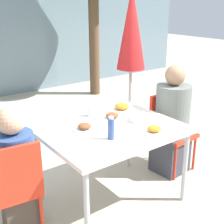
{
  "coord_description": "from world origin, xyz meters",
  "views": [
    {
      "loc": [
        -1.54,
        -2.05,
        1.83
      ],
      "look_at": [
        0.0,
        0.0,
        0.9
      ],
      "focal_mm": 50.0,
      "sensor_mm": 36.0,
      "label": 1
    }
  ],
  "objects_px": {
    "closed_umbrella": "(131,34)",
    "drinking_cup": "(91,111)",
    "person_left": "(17,176)",
    "bottle": "(111,128)",
    "salad_bowl": "(140,118)",
    "person_right": "(172,124)",
    "chair_right": "(169,126)",
    "chair_left": "(14,185)"
  },
  "relations": [
    {
      "from": "closed_umbrella",
      "to": "drinking_cup",
      "type": "relative_size",
      "value": 20.26
    },
    {
      "from": "person_left",
      "to": "bottle",
      "type": "bearing_deg",
      "value": -15.03
    },
    {
      "from": "bottle",
      "to": "salad_bowl",
      "type": "relative_size",
      "value": 0.98
    },
    {
      "from": "bottle",
      "to": "salad_bowl",
      "type": "xyz_separation_m",
      "value": [
        0.46,
        0.16,
        -0.06
      ]
    },
    {
      "from": "drinking_cup",
      "to": "person_left",
      "type": "bearing_deg",
      "value": -163.52
    },
    {
      "from": "closed_umbrella",
      "to": "person_left",
      "type": "bearing_deg",
      "value": -154.84
    },
    {
      "from": "salad_bowl",
      "to": "person_right",
      "type": "bearing_deg",
      "value": 8.27
    },
    {
      "from": "chair_right",
      "to": "chair_left",
      "type": "bearing_deg",
      "value": -0.48
    },
    {
      "from": "chair_left",
      "to": "bottle",
      "type": "height_order",
      "value": "bottle"
    },
    {
      "from": "chair_left",
      "to": "person_right",
      "type": "height_order",
      "value": "person_right"
    },
    {
      "from": "chair_left",
      "to": "person_left",
      "type": "xyz_separation_m",
      "value": [
        0.06,
        0.07,
        0.02
      ]
    },
    {
      "from": "person_left",
      "to": "salad_bowl",
      "type": "height_order",
      "value": "person_left"
    },
    {
      "from": "chair_right",
      "to": "person_right",
      "type": "height_order",
      "value": "person_right"
    },
    {
      "from": "chair_right",
      "to": "salad_bowl",
      "type": "bearing_deg",
      "value": 11.69
    },
    {
      "from": "chair_left",
      "to": "chair_right",
      "type": "height_order",
      "value": "same"
    },
    {
      "from": "chair_left",
      "to": "person_left",
      "type": "bearing_deg",
      "value": 58.09
    },
    {
      "from": "person_right",
      "to": "closed_umbrella",
      "type": "height_order",
      "value": "closed_umbrella"
    },
    {
      "from": "salad_bowl",
      "to": "closed_umbrella",
      "type": "bearing_deg",
      "value": 53.92
    },
    {
      "from": "bottle",
      "to": "drinking_cup",
      "type": "bearing_deg",
      "value": 73.2
    },
    {
      "from": "chair_left",
      "to": "salad_bowl",
      "type": "xyz_separation_m",
      "value": [
        1.23,
        -0.06,
        0.28
      ]
    },
    {
      "from": "person_left",
      "to": "salad_bowl",
      "type": "relative_size",
      "value": 5.52
    },
    {
      "from": "chair_right",
      "to": "drinking_cup",
      "type": "xyz_separation_m",
      "value": [
        -0.88,
        0.23,
        0.3
      ]
    },
    {
      "from": "person_left",
      "to": "salad_bowl",
      "type": "xyz_separation_m",
      "value": [
        1.17,
        -0.13,
        0.26
      ]
    },
    {
      "from": "person_left",
      "to": "drinking_cup",
      "type": "height_order",
      "value": "person_left"
    },
    {
      "from": "closed_umbrella",
      "to": "salad_bowl",
      "type": "xyz_separation_m",
      "value": [
        -0.75,
        -1.03,
        -0.65
      ]
    },
    {
      "from": "person_right",
      "to": "drinking_cup",
      "type": "bearing_deg",
      "value": -24.2
    },
    {
      "from": "person_left",
      "to": "bottle",
      "type": "height_order",
      "value": "person_left"
    },
    {
      "from": "person_right",
      "to": "drinking_cup",
      "type": "height_order",
      "value": "person_right"
    },
    {
      "from": "chair_left",
      "to": "drinking_cup",
      "type": "height_order",
      "value": "chair_left"
    },
    {
      "from": "closed_umbrella",
      "to": "salad_bowl",
      "type": "height_order",
      "value": "closed_umbrella"
    },
    {
      "from": "drinking_cup",
      "to": "salad_bowl",
      "type": "relative_size",
      "value": 0.5
    },
    {
      "from": "bottle",
      "to": "chair_right",
      "type": "bearing_deg",
      "value": 17.11
    },
    {
      "from": "closed_umbrella",
      "to": "salad_bowl",
      "type": "distance_m",
      "value": 1.43
    },
    {
      "from": "bottle",
      "to": "drinking_cup",
      "type": "height_order",
      "value": "bottle"
    },
    {
      "from": "closed_umbrella",
      "to": "drinking_cup",
      "type": "xyz_separation_m",
      "value": [
        -1.05,
        -0.64,
        -0.62
      ]
    },
    {
      "from": "person_left",
      "to": "person_right",
      "type": "height_order",
      "value": "person_right"
    },
    {
      "from": "chair_left",
      "to": "drinking_cup",
      "type": "distance_m",
      "value": 1.04
    },
    {
      "from": "person_right",
      "to": "person_left",
      "type": "bearing_deg",
      "value": -5.54
    },
    {
      "from": "person_left",
      "to": "drinking_cup",
      "type": "relative_size",
      "value": 11.01
    },
    {
      "from": "person_right",
      "to": "salad_bowl",
      "type": "relative_size",
      "value": 6.08
    },
    {
      "from": "chair_right",
      "to": "bottle",
      "type": "xyz_separation_m",
      "value": [
        -1.04,
        -0.32,
        0.34
      ]
    },
    {
      "from": "chair_right",
      "to": "closed_umbrella",
      "type": "distance_m",
      "value": 1.28
    }
  ]
}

